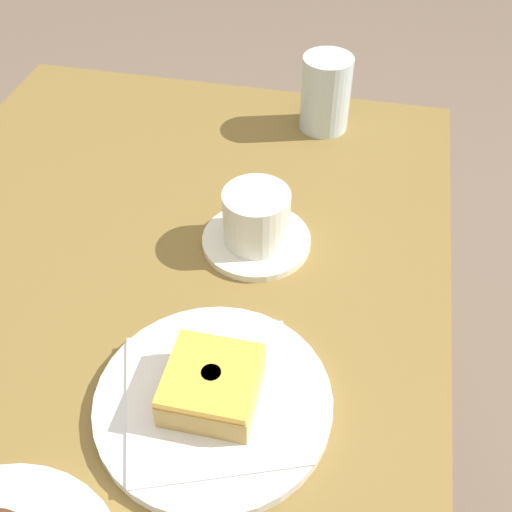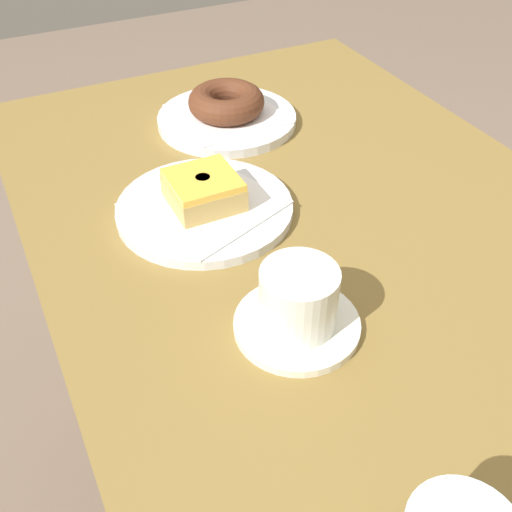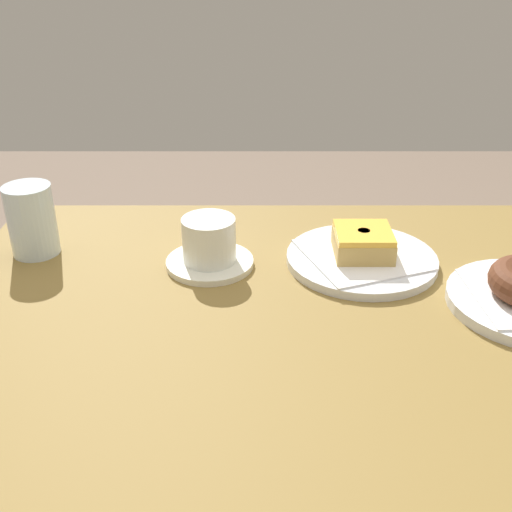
{
  "view_description": "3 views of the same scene",
  "coord_description": "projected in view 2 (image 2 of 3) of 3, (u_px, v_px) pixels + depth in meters",
  "views": [
    {
      "loc": [
        0.38,
        0.23,
        1.28
      ],
      "look_at": [
        -0.09,
        0.13,
        0.81
      ],
      "focal_mm": 43.87,
      "sensor_mm": 36.0,
      "label": 1
    },
    {
      "loc": [
        -0.52,
        0.34,
        1.22
      ],
      "look_at": [
        -0.06,
        0.12,
        0.79
      ],
      "focal_mm": 42.67,
      "sensor_mm": 36.0,
      "label": 2
    },
    {
      "loc": [
        -0.08,
        -0.7,
        1.21
      ],
      "look_at": [
        -0.08,
        0.1,
        0.79
      ],
      "focal_mm": 43.76,
      "sensor_mm": 36.0,
      "label": 3
    }
  ],
  "objects": [
    {
      "name": "donut_chocolate_ring",
      "position": [
        224.0,
        102.0,
        0.93
      ],
      "size": [
        0.12,
        0.12,
        0.04
      ],
      "primitive_type": "torus",
      "color": "#562D1A",
      "rests_on": "napkin_chocolate_ring"
    },
    {
      "name": "donut_glazed_square",
      "position": [
        204.0,
        190.0,
        0.75
      ],
      "size": [
        0.08,
        0.08,
        0.04
      ],
      "color": "tan",
      "rests_on": "napkin_glazed_square"
    },
    {
      "name": "plate_glazed_square",
      "position": [
        205.0,
        209.0,
        0.77
      ],
      "size": [
        0.22,
        0.22,
        0.01
      ],
      "primitive_type": "cylinder",
      "color": "silver",
      "rests_on": "table"
    },
    {
      "name": "coffee_cup",
      "position": [
        298.0,
        305.0,
        0.6
      ],
      "size": [
        0.13,
        0.13,
        0.08
      ],
      "color": "white",
      "rests_on": "table"
    },
    {
      "name": "table",
      "position": [
        311.0,
        297.0,
        0.86
      ],
      "size": [
        1.02,
        0.69,
        0.76
      ],
      "color": "olive",
      "rests_on": "ground_plane"
    },
    {
      "name": "napkin_chocolate_ring",
      "position": [
        224.0,
        115.0,
        0.95
      ],
      "size": [
        0.16,
        0.16,
        0.0
      ],
      "primitive_type": "cube",
      "rotation": [
        0.0,
        0.0,
        0.06
      ],
      "color": "white",
      "rests_on": "plate_chocolate_ring"
    },
    {
      "name": "plate_chocolate_ring",
      "position": [
        225.0,
        120.0,
        0.95
      ],
      "size": [
        0.22,
        0.22,
        0.01
      ],
      "primitive_type": "cylinder",
      "color": "white",
      "rests_on": "table"
    },
    {
      "name": "napkin_glazed_square",
      "position": [
        204.0,
        203.0,
        0.77
      ],
      "size": [
        0.21,
        0.21,
        0.0
      ],
      "primitive_type": "cube",
      "rotation": [
        0.0,
        0.0,
        0.36
      ],
      "color": "white",
      "rests_on": "plate_glazed_square"
    }
  ]
}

